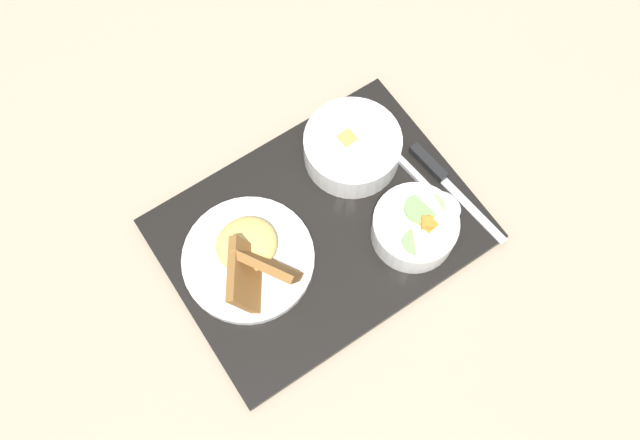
{
  "coord_description": "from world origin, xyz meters",
  "views": [
    {
      "loc": [
        0.15,
        0.32,
        0.91
      ],
      "look_at": [
        0.0,
        0.0,
        0.04
      ],
      "focal_mm": 38.0,
      "sensor_mm": 36.0,
      "label": 1
    }
  ],
  "objects_px": {
    "plate_main": "(251,259)",
    "knife": "(439,174)",
    "spoon": "(435,195)",
    "bowl_soup": "(352,146)",
    "bowl_salad": "(415,227)"
  },
  "relations": [
    {
      "from": "plate_main",
      "to": "bowl_salad",
      "type": "bearing_deg",
      "value": 164.72
    },
    {
      "from": "bowl_salad",
      "to": "plate_main",
      "type": "relative_size",
      "value": 0.65
    },
    {
      "from": "plate_main",
      "to": "knife",
      "type": "relative_size",
      "value": 0.97
    },
    {
      "from": "plate_main",
      "to": "spoon",
      "type": "bearing_deg",
      "value": 175.1
    },
    {
      "from": "plate_main",
      "to": "spoon",
      "type": "distance_m",
      "value": 0.28
    },
    {
      "from": "bowl_soup",
      "to": "knife",
      "type": "distance_m",
      "value": 0.13
    },
    {
      "from": "bowl_salad",
      "to": "spoon",
      "type": "height_order",
      "value": "bowl_salad"
    },
    {
      "from": "knife",
      "to": "spoon",
      "type": "bearing_deg",
      "value": -52.04
    },
    {
      "from": "bowl_salad",
      "to": "plate_main",
      "type": "xyz_separation_m",
      "value": [
        0.22,
        -0.06,
        -0.01
      ]
    },
    {
      "from": "bowl_salad",
      "to": "knife",
      "type": "distance_m",
      "value": 0.1
    },
    {
      "from": "knife",
      "to": "spoon",
      "type": "distance_m",
      "value": 0.03
    },
    {
      "from": "plate_main",
      "to": "knife",
      "type": "height_order",
      "value": "plate_main"
    },
    {
      "from": "bowl_soup",
      "to": "plate_main",
      "type": "xyz_separation_m",
      "value": [
        0.2,
        0.09,
        -0.01
      ]
    },
    {
      "from": "bowl_soup",
      "to": "knife",
      "type": "bearing_deg",
      "value": 139.24
    },
    {
      "from": "knife",
      "to": "spoon",
      "type": "height_order",
      "value": "knife"
    }
  ]
}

